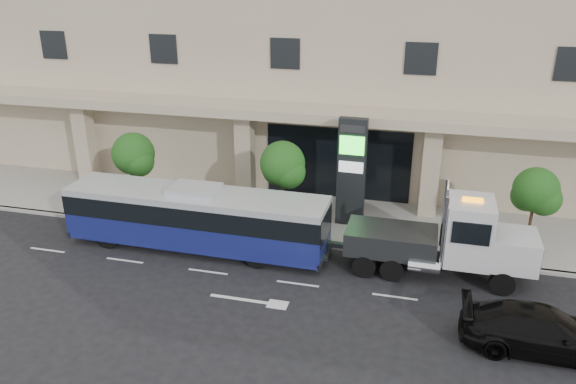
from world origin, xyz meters
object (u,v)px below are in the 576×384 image
tow_truck (448,241)px  signage_pylon (351,172)px  black_sedan (542,330)px  city_bus (196,217)px

tow_truck → signage_pylon: size_ratio=1.60×
tow_truck → black_sedan: tow_truck is taller
city_bus → tow_truck: size_ratio=1.39×
city_bus → signage_pylon: (6.52, 4.11, 1.36)m
tow_truck → black_sedan: size_ratio=1.63×
tow_truck → signage_pylon: 6.21m
city_bus → tow_truck: (11.19, 0.22, 0.08)m
tow_truck → signage_pylon: (-4.67, 3.89, 1.29)m
city_bus → signage_pylon: size_ratio=2.23×
tow_truck → signage_pylon: signage_pylon is taller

